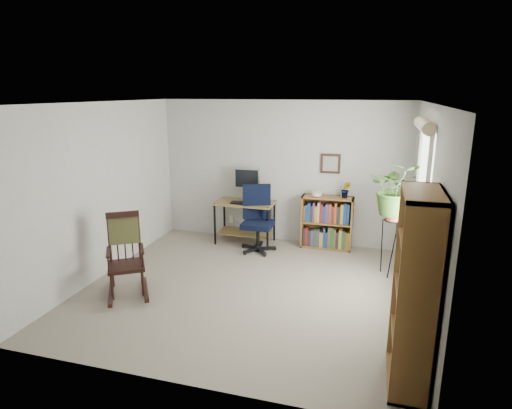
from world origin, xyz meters
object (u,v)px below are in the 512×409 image
(office_chair, at_px, (258,219))
(tall_bookshelf, at_px, (415,291))
(low_bookshelf, at_px, (327,223))
(desk, at_px, (245,222))
(rocking_chair, at_px, (125,255))

(office_chair, bearing_deg, tall_bookshelf, -72.85)
(low_bookshelf, height_order, tall_bookshelf, tall_bookshelf)
(office_chair, relative_size, low_bookshelf, 1.24)
(low_bookshelf, bearing_deg, tall_bookshelf, -70.94)
(desk, distance_m, tall_bookshelf, 4.00)
(desk, distance_m, low_bookshelf, 1.38)
(rocking_chair, distance_m, tall_bookshelf, 3.47)
(low_bookshelf, bearing_deg, office_chair, -156.46)
(desk, relative_size, office_chair, 0.92)
(desk, distance_m, office_chair, 0.50)
(office_chair, bearing_deg, rocking_chair, -142.55)
(desk, height_order, tall_bookshelf, tall_bookshelf)
(rocking_chair, relative_size, low_bookshelf, 1.22)
(office_chair, bearing_deg, desk, 112.83)
(tall_bookshelf, bearing_deg, desk, 128.80)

